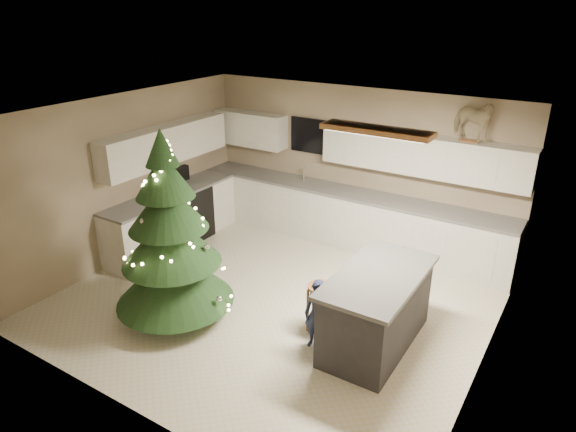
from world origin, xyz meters
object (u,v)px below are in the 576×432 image
(christmas_tree, at_px, (171,245))
(rocking_horse, at_px, (472,120))
(toddler, at_px, (317,315))
(island, at_px, (376,309))
(bar_stool, at_px, (321,297))

(christmas_tree, distance_m, rocking_horse, 4.46)
(toddler, bearing_deg, island, 36.03)
(christmas_tree, height_order, rocking_horse, rocking_horse)
(christmas_tree, xyz_separation_m, toddler, (1.90, 0.39, -0.58))
(bar_stool, xyz_separation_m, toddler, (0.15, -0.35, -0.02))
(island, bearing_deg, christmas_tree, -161.42)
(island, relative_size, toddler, 1.89)
(rocking_horse, bearing_deg, christmas_tree, 161.92)
(toddler, relative_size, rocking_horse, 1.19)
(bar_stool, relative_size, toddler, 0.70)
(christmas_tree, bearing_deg, rocking_horse, 50.66)
(island, xyz_separation_m, christmas_tree, (-2.45, -0.83, 0.55))
(island, relative_size, christmas_tree, 0.68)
(bar_stool, xyz_separation_m, christmas_tree, (-1.75, -0.73, 0.56))
(toddler, xyz_separation_m, rocking_horse, (0.81, 2.92, 1.86))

